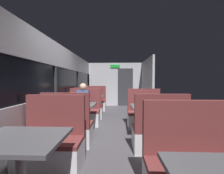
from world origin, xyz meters
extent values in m
cube|color=#423F44|center=(0.00, 0.00, -0.01)|extent=(3.30, 9.20, 0.02)
cube|color=#B2B2B7|center=(-1.45, 0.00, 0.47)|extent=(0.08, 8.40, 0.95)
cube|color=#B2B2B7|center=(-1.45, 0.00, 2.00)|extent=(0.08, 8.40, 0.60)
cube|color=black|center=(-1.46, 0.00, 1.32)|extent=(0.03, 8.40, 0.75)
cube|color=#2D2D30|center=(-1.43, 0.00, 1.32)|extent=(0.06, 0.08, 0.75)
cube|color=#2D2D30|center=(-1.43, 2.10, 1.32)|extent=(0.06, 0.08, 0.75)
cube|color=#2D2D30|center=(-1.43, 4.20, 1.32)|extent=(0.06, 0.08, 0.75)
cube|color=#B2B2B7|center=(0.00, 4.20, 1.15)|extent=(2.90, 0.08, 2.30)
cube|color=#333338|center=(0.55, 4.15, 1.00)|extent=(0.80, 0.04, 2.00)
cube|color=green|center=(0.00, 4.14, 2.12)|extent=(0.50, 0.03, 0.16)
cube|color=#B2B2B7|center=(1.45, 3.00, 1.15)|extent=(0.08, 2.40, 2.30)
cylinder|color=#9E9EA3|center=(-0.89, -2.09, 0.35)|extent=(0.10, 0.10, 0.70)
cube|color=#4C4C51|center=(-0.89, -2.09, 0.72)|extent=(0.90, 0.70, 0.04)
cube|color=silver|center=(-0.89, -1.43, 0.20)|extent=(0.95, 0.50, 0.39)
cube|color=brown|center=(-0.89, -1.43, 0.42)|extent=(0.95, 0.50, 0.06)
cube|color=brown|center=(-0.89, -1.22, 0.78)|extent=(0.95, 0.08, 0.65)
cylinder|color=#9E9EA3|center=(-0.89, 0.07, 0.35)|extent=(0.10, 0.10, 0.70)
cube|color=#4C4C51|center=(-0.89, 0.07, 0.72)|extent=(0.90, 0.70, 0.04)
cube|color=silver|center=(-0.89, -0.59, 0.20)|extent=(0.95, 0.50, 0.39)
cube|color=brown|center=(-0.89, -0.59, 0.42)|extent=(0.95, 0.50, 0.06)
cube|color=brown|center=(-0.89, -0.80, 0.78)|extent=(0.95, 0.08, 0.65)
cube|color=silver|center=(-0.89, 0.73, 0.20)|extent=(0.95, 0.50, 0.39)
cube|color=brown|center=(-0.89, 0.73, 0.42)|extent=(0.95, 0.50, 0.06)
cube|color=brown|center=(-0.89, 0.94, 0.78)|extent=(0.95, 0.08, 0.65)
cylinder|color=#9E9EA3|center=(-0.89, 2.23, 0.35)|extent=(0.10, 0.10, 0.70)
cube|color=#4C4C51|center=(-0.89, 2.23, 0.72)|extent=(0.90, 0.70, 0.04)
cube|color=silver|center=(-0.89, 1.57, 0.20)|extent=(0.95, 0.50, 0.39)
cube|color=brown|center=(-0.89, 1.57, 0.42)|extent=(0.95, 0.50, 0.06)
cube|color=brown|center=(-0.89, 1.36, 0.78)|extent=(0.95, 0.08, 0.65)
cube|color=silver|center=(-0.89, 2.89, 0.20)|extent=(0.95, 0.50, 0.39)
cube|color=brown|center=(-0.89, 2.89, 0.42)|extent=(0.95, 0.50, 0.06)
cube|color=brown|center=(-0.89, 3.10, 0.78)|extent=(0.95, 0.08, 0.65)
cube|color=brown|center=(0.89, -2.03, 0.42)|extent=(0.95, 0.50, 0.06)
cube|color=brown|center=(0.89, -1.82, 0.78)|extent=(0.95, 0.08, 0.65)
cylinder|color=#9E9EA3|center=(0.89, -0.13, 0.35)|extent=(0.10, 0.10, 0.70)
cube|color=#4C4C51|center=(0.89, -0.13, 0.72)|extent=(0.90, 0.70, 0.04)
cube|color=silver|center=(0.89, -0.79, 0.20)|extent=(0.95, 0.50, 0.39)
cube|color=brown|center=(0.89, -0.79, 0.42)|extent=(0.95, 0.50, 0.06)
cube|color=brown|center=(0.89, -1.00, 0.78)|extent=(0.95, 0.08, 0.65)
cube|color=silver|center=(0.89, 0.53, 0.20)|extent=(0.95, 0.50, 0.39)
cube|color=brown|center=(0.89, 0.53, 0.42)|extent=(0.95, 0.50, 0.06)
cube|color=brown|center=(0.89, 0.74, 0.78)|extent=(0.95, 0.08, 0.65)
cube|color=#26262D|center=(-0.89, 0.73, 0.23)|extent=(0.30, 0.36, 0.45)
cube|color=#3F598C|center=(-0.89, 0.68, 0.75)|extent=(0.34, 0.22, 0.60)
sphere|color=tan|center=(-0.89, 0.66, 1.16)|extent=(0.20, 0.20, 0.20)
cylinder|color=#3F598C|center=(-1.09, 0.50, 0.77)|extent=(0.07, 0.28, 0.07)
cylinder|color=#3F598C|center=(-0.69, 0.50, 0.77)|extent=(0.07, 0.28, 0.07)
camera|label=1|loc=(0.11, -3.51, 1.32)|focal=22.93mm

